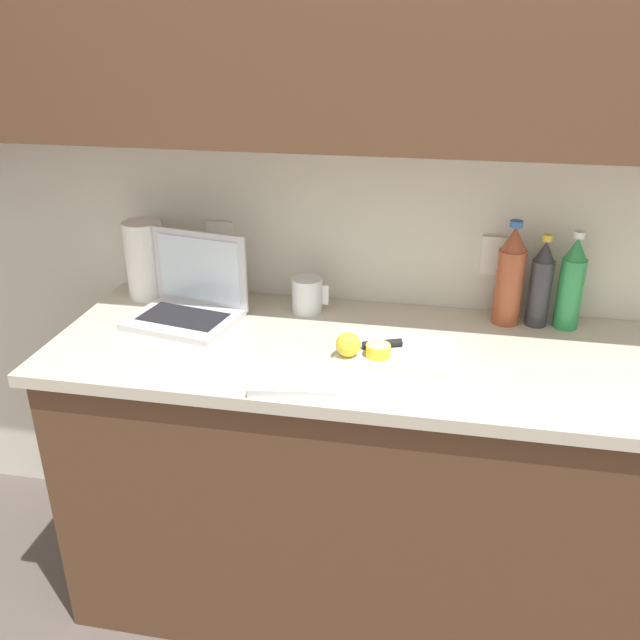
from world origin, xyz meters
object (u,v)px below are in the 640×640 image
(cutting_board, at_px, (394,350))
(paper_towel_roll, at_px, (145,260))
(measuring_cup, at_px, (307,295))
(laptop, at_px, (190,299))
(bottle_oil_tall, at_px, (540,284))
(bottle_water_clear, at_px, (509,277))
(lemon_half_cut, at_px, (378,350))
(lemon_whole_beside, at_px, (347,344))
(bottle_green_soda, at_px, (570,284))
(knife, at_px, (392,344))

(cutting_board, distance_m, paper_towel_roll, 0.87)
(measuring_cup, xyz_separation_m, paper_towel_roll, (-0.53, 0.02, 0.07))
(laptop, relative_size, paper_towel_roll, 1.39)
(laptop, distance_m, bottle_oil_tall, 1.04)
(cutting_board, relative_size, bottle_water_clear, 1.00)
(laptop, xyz_separation_m, cutting_board, (0.63, -0.12, -0.06))
(bottle_water_clear, bearing_deg, bottle_oil_tall, 0.00)
(lemon_half_cut, height_order, lemon_whole_beside, lemon_whole_beside)
(paper_towel_roll, bearing_deg, bottle_green_soda, 0.37)
(lemon_whole_beside, height_order, bottle_green_soda, bottle_green_soda)
(lemon_half_cut, bearing_deg, paper_towel_roll, 159.18)
(measuring_cup, bearing_deg, paper_towel_roll, 177.41)
(bottle_water_clear, bearing_deg, knife, -142.24)
(lemon_whole_beside, xyz_separation_m, bottle_green_soda, (0.60, 0.32, 0.09))
(lemon_whole_beside, relative_size, bottle_green_soda, 0.23)
(cutting_board, height_order, lemon_whole_beside, lemon_whole_beside)
(cutting_board, xyz_separation_m, bottle_green_soda, (0.48, 0.26, 0.13))
(lemon_half_cut, relative_size, bottle_green_soda, 0.23)
(laptop, height_order, bottle_water_clear, bottle_water_clear)
(knife, bearing_deg, bottle_green_soda, 5.54)
(bottle_oil_tall, distance_m, bottle_water_clear, 0.09)
(cutting_board, xyz_separation_m, bottle_water_clear, (0.31, 0.26, 0.14))
(laptop, bearing_deg, bottle_green_soda, 18.10)
(knife, height_order, lemon_whole_beside, lemon_whole_beside)
(lemon_half_cut, bearing_deg, bottle_green_soda, 30.57)
(bottle_green_soda, bearing_deg, bottle_oil_tall, 180.00)
(measuring_cup, bearing_deg, bottle_oil_tall, 2.73)
(laptop, xyz_separation_m, bottle_water_clear, (0.94, 0.14, 0.08))
(laptop, bearing_deg, bottle_oil_tall, 18.69)
(lemon_half_cut, xyz_separation_m, paper_towel_roll, (-0.78, 0.30, 0.10))
(lemon_whole_beside, relative_size, paper_towel_roll, 0.27)
(knife, distance_m, paper_towel_roll, 0.86)
(knife, height_order, bottle_oil_tall, bottle_oil_tall)
(cutting_board, bearing_deg, measuring_cup, 142.35)
(knife, relative_size, bottle_oil_tall, 0.91)
(cutting_board, height_order, lemon_half_cut, lemon_half_cut)
(lemon_half_cut, distance_m, bottle_water_clear, 0.48)
(cutting_board, bearing_deg, knife, 115.35)
(bottle_oil_tall, bearing_deg, lemon_half_cut, -144.83)
(knife, xyz_separation_m, bottle_oil_tall, (0.40, 0.24, 0.11))
(lemon_whole_beside, distance_m, bottle_green_soda, 0.69)
(measuring_cup, distance_m, paper_towel_roll, 0.54)
(knife, height_order, bottle_green_soda, bottle_green_soda)
(lemon_half_cut, bearing_deg, bottle_water_clear, 41.48)
(laptop, distance_m, paper_towel_roll, 0.25)
(cutting_board, height_order, bottle_water_clear, bottle_water_clear)
(laptop, xyz_separation_m, lemon_half_cut, (0.59, -0.17, -0.03))
(lemon_whole_beside, bearing_deg, paper_towel_roll, 156.21)
(cutting_board, xyz_separation_m, measuring_cup, (-0.29, 0.22, 0.05))
(lemon_whole_beside, height_order, bottle_oil_tall, bottle_oil_tall)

